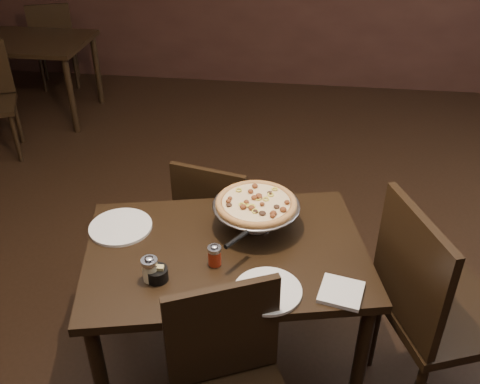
# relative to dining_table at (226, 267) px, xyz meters

# --- Properties ---
(room) EXTENTS (6.04, 7.04, 2.84)m
(room) POSITION_rel_dining_table_xyz_m (0.12, 0.12, 0.79)
(room) COLOR black
(room) RESTS_ON ground
(dining_table) EXTENTS (1.26, 0.98, 0.70)m
(dining_table) POSITION_rel_dining_table_xyz_m (0.00, 0.00, 0.00)
(dining_table) COLOR black
(dining_table) RESTS_ON ground
(background_table) EXTENTS (1.09, 0.73, 0.68)m
(background_table) POSITION_rel_dining_table_xyz_m (-2.14, 2.58, -0.02)
(background_table) COLOR black
(background_table) RESTS_ON ground
(pizza_stand) EXTENTS (0.37, 0.37, 0.15)m
(pizza_stand) POSITION_rel_dining_table_xyz_m (0.10, 0.16, 0.22)
(pizza_stand) COLOR #AEAEB5
(pizza_stand) RESTS_ON dining_table
(parmesan_shaker) EXTENTS (0.06, 0.06, 0.11)m
(parmesan_shaker) POSITION_rel_dining_table_xyz_m (-0.25, -0.21, 0.14)
(parmesan_shaker) COLOR beige
(parmesan_shaker) RESTS_ON dining_table
(pepper_flake_shaker) EXTENTS (0.05, 0.05, 0.09)m
(pepper_flake_shaker) POSITION_rel_dining_table_xyz_m (-0.03, -0.10, 0.14)
(pepper_flake_shaker) COLOR maroon
(pepper_flake_shaker) RESTS_ON dining_table
(packet_caddy) EXTENTS (0.08, 0.08, 0.06)m
(packet_caddy) POSITION_rel_dining_table_xyz_m (-0.23, -0.21, 0.12)
(packet_caddy) COLOR black
(packet_caddy) RESTS_ON dining_table
(napkin_stack) EXTENTS (0.18, 0.18, 0.02)m
(napkin_stack) POSITION_rel_dining_table_xyz_m (0.45, -0.20, 0.10)
(napkin_stack) COLOR silver
(napkin_stack) RESTS_ON dining_table
(plate_left) EXTENTS (0.27, 0.27, 0.01)m
(plate_left) POSITION_rel_dining_table_xyz_m (-0.47, 0.08, 0.10)
(plate_left) COLOR silver
(plate_left) RESTS_ON dining_table
(plate_near) EXTENTS (0.25, 0.25, 0.01)m
(plate_near) POSITION_rel_dining_table_xyz_m (0.19, -0.22, 0.10)
(plate_near) COLOR silver
(plate_near) RESTS_ON dining_table
(serving_spatula) EXTENTS (0.16, 0.16, 0.02)m
(serving_spatula) POSITION_rel_dining_table_xyz_m (0.05, -0.09, 0.21)
(serving_spatula) COLOR #AEAEB5
(serving_spatula) RESTS_ON pizza_stand
(chair_far) EXTENTS (0.46, 0.46, 0.81)m
(chair_far) POSITION_rel_dining_table_xyz_m (-0.13, 0.53, -0.16)
(chair_far) COLOR black
(chair_far) RESTS_ON ground
(chair_side) EXTENTS (0.60, 0.60, 0.99)m
(chair_side) POSITION_rel_dining_table_xyz_m (0.83, -0.04, -0.07)
(chair_side) COLOR black
(chair_side) RESTS_ON ground
(bg_chair_far) EXTENTS (0.51, 0.51, 0.84)m
(bg_chair_far) POSITION_rel_dining_table_xyz_m (-2.19, 3.23, -0.15)
(bg_chair_far) COLOR black
(bg_chair_far) RESTS_ON ground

